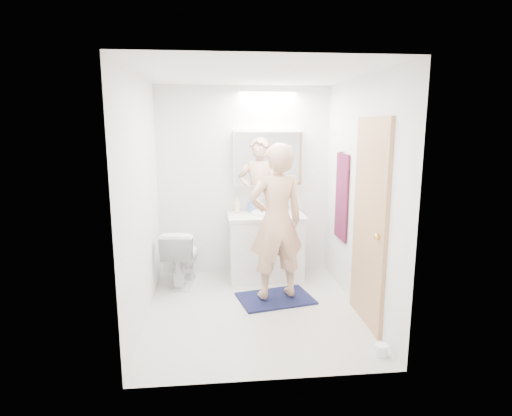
{
  "coord_description": "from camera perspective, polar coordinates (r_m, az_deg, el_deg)",
  "views": [
    {
      "loc": [
        -0.41,
        -4.17,
        1.94
      ],
      "look_at": [
        0.05,
        0.25,
        1.05
      ],
      "focal_mm": 29.82,
      "sensor_mm": 36.0,
      "label": 1
    }
  ],
  "objects": [
    {
      "name": "door",
      "position": [
        4.2,
        14.98,
        -1.99
      ],
      "size": [
        0.04,
        0.8,
        2.0
      ],
      "primitive_type": "cube",
      "color": "tan",
      "rests_on": "wall_right"
    },
    {
      "name": "toothbrush_cup",
      "position": [
        5.47,
        2.97,
        -0.05
      ],
      "size": [
        0.1,
        0.1,
        0.08
      ],
      "primitive_type": "imported",
      "rotation": [
        0.0,
        0.0,
        -0.12
      ],
      "color": "#3854A8",
      "rests_on": "countertop"
    },
    {
      "name": "wall_left",
      "position": [
        4.29,
        -15.11,
        1.0
      ],
      "size": [
        0.0,
        2.5,
        2.5
      ],
      "primitive_type": "plane",
      "rotation": [
        1.57,
        0.0,
        1.57
      ],
      "color": "white",
      "rests_on": "floor"
    },
    {
      "name": "sink_basin",
      "position": [
        5.32,
        1.3,
        -0.65
      ],
      "size": [
        0.36,
        0.36,
        0.03
      ],
      "primitive_type": "cylinder",
      "color": "white",
      "rests_on": "countertop"
    },
    {
      "name": "vanity_cabinet",
      "position": [
        5.4,
        1.32,
        -5.34
      ],
      "size": [
        0.9,
        0.55,
        0.78
      ],
      "primitive_type": "cube",
      "color": "white",
      "rests_on": "floor"
    },
    {
      "name": "faucet",
      "position": [
        5.49,
        1.05,
        0.42
      ],
      "size": [
        0.02,
        0.02,
        0.16
      ],
      "primitive_type": "cylinder",
      "color": "silver",
      "rests_on": "countertop"
    },
    {
      "name": "soap_bottle_b",
      "position": [
        5.43,
        -0.52,
        0.43
      ],
      "size": [
        0.12,
        0.12,
        0.18
      ],
      "primitive_type": "imported",
      "rotation": [
        0.0,
        0.0,
        -0.88
      ],
      "color": "#5D85C7",
      "rests_on": "countertop"
    },
    {
      "name": "toilet",
      "position": [
        5.28,
        -9.92,
        -6.4
      ],
      "size": [
        0.49,
        0.73,
        0.7
      ],
      "primitive_type": "imported",
      "rotation": [
        0.0,
        0.0,
        2.99
      ],
      "color": "white",
      "rests_on": "floor"
    },
    {
      "name": "person",
      "position": [
        4.59,
        2.72,
        -1.86
      ],
      "size": [
        0.69,
        0.52,
        1.69
      ],
      "primitive_type": "imported",
      "rotation": [
        0.0,
        0.0,
        3.35
      ],
      "color": "tan",
      "rests_on": "bath_rug"
    },
    {
      "name": "ceiling",
      "position": [
        4.21,
        -0.34,
        17.6
      ],
      "size": [
        2.5,
        2.5,
        0.0
      ],
      "primitive_type": "plane",
      "rotation": [
        3.14,
        0.0,
        0.0
      ],
      "color": "white",
      "rests_on": "floor"
    },
    {
      "name": "toilet_paper_roll",
      "position": [
        3.94,
        16.43,
        -17.82
      ],
      "size": [
        0.11,
        0.11,
        0.1
      ],
      "primitive_type": "cylinder",
      "color": "white",
      "rests_on": "floor"
    },
    {
      "name": "wall_front",
      "position": [
        3.04,
        1.98,
        -2.79
      ],
      "size": [
        2.5,
        0.0,
        2.5
      ],
      "primitive_type": "plane",
      "rotation": [
        -1.57,
        0.0,
        0.0
      ],
      "color": "white",
      "rests_on": "floor"
    },
    {
      "name": "door_knob",
      "position": [
        3.93,
        15.94,
        -3.71
      ],
      "size": [
        0.06,
        0.06,
        0.06
      ],
      "primitive_type": "sphere",
      "color": "gold",
      "rests_on": "door"
    },
    {
      "name": "floor",
      "position": [
        4.62,
        -0.31,
        -13.52
      ],
      "size": [
        2.5,
        2.5,
        0.0
      ],
      "primitive_type": "plane",
      "color": "silver",
      "rests_on": "ground"
    },
    {
      "name": "soap_bottle_a",
      "position": [
        5.39,
        -2.58,
        0.45
      ],
      "size": [
        0.09,
        0.09,
        0.21
      ],
      "primitive_type": "imported",
      "rotation": [
        0.0,
        0.0,
        0.13
      ],
      "color": "beige",
      "rests_on": "countertop"
    },
    {
      "name": "towel_hook",
      "position": [
        4.95,
        11.49,
        7.4
      ],
      "size": [
        0.07,
        0.02,
        0.02
      ],
      "primitive_type": "cylinder",
      "rotation": [
        0.0,
        1.57,
        0.0
      ],
      "color": "silver",
      "rests_on": "wall_right"
    },
    {
      "name": "medicine_cabinet",
      "position": [
        5.41,
        1.63,
        6.67
      ],
      "size": [
        0.88,
        0.14,
        0.7
      ],
      "primitive_type": "cube",
      "color": "white",
      "rests_on": "wall_back"
    },
    {
      "name": "towel",
      "position": [
        5.02,
        11.4,
        1.47
      ],
      "size": [
        0.02,
        0.42,
        1.0
      ],
      "primitive_type": "cube",
      "color": "#121035",
      "rests_on": "wall_right"
    },
    {
      "name": "wall_right",
      "position": [
        4.49,
        13.78,
        1.52
      ],
      "size": [
        0.0,
        2.5,
        2.5
      ],
      "primitive_type": "plane",
      "rotation": [
        1.57,
        0.0,
        -1.57
      ],
      "color": "white",
      "rests_on": "floor"
    },
    {
      "name": "countertop",
      "position": [
        5.3,
        1.34,
        -1.09
      ],
      "size": [
        0.95,
        0.58,
        0.04
      ],
      "primitive_type": "cube",
      "color": "silver",
      "rests_on": "vanity_cabinet"
    },
    {
      "name": "mirror_panel",
      "position": [
        5.33,
        1.74,
        6.6
      ],
      "size": [
        0.84,
        0.01,
        0.66
      ],
      "primitive_type": "cube",
      "color": "silver",
      "rests_on": "medicine_cabinet"
    },
    {
      "name": "bath_rug",
      "position": [
        4.87,
        2.62,
        -12.02
      ],
      "size": [
        0.9,
        0.7,
        0.02
      ],
      "primitive_type": "cube",
      "rotation": [
        0.0,
        0.0,
        0.21
      ],
      "color": "#191644",
      "rests_on": "floor"
    },
    {
      "name": "wall_back",
      "position": [
        5.48,
        -1.6,
        3.58
      ],
      "size": [
        2.5,
        0.0,
        2.5
      ],
      "primitive_type": "plane",
      "rotation": [
        1.57,
        0.0,
        0.0
      ],
      "color": "white",
      "rests_on": "floor"
    }
  ]
}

